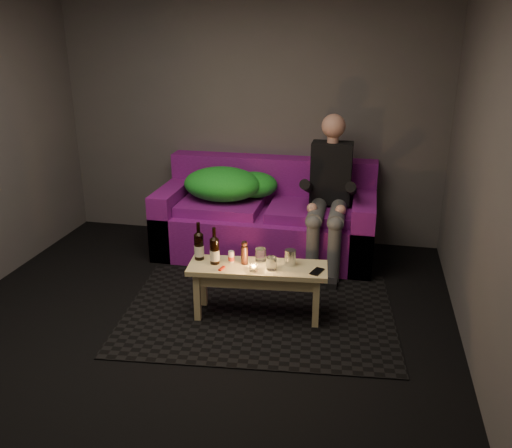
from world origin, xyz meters
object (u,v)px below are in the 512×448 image
(coffee_table, at_px, (258,275))
(steel_cup, at_px, (290,257))
(person, at_px, (329,191))
(beer_bottle_b, at_px, (215,250))
(sofa, at_px, (267,220))
(beer_bottle_a, at_px, (199,246))

(coffee_table, height_order, steel_cup, steel_cup)
(coffee_table, bearing_deg, person, 68.89)
(steel_cup, bearing_deg, beer_bottle_b, -170.25)
(sofa, xyz_separation_m, beer_bottle_b, (-0.16, -1.35, 0.22))
(steel_cup, bearing_deg, coffee_table, -162.83)
(sofa, relative_size, beer_bottle_b, 7.13)
(beer_bottle_a, bearing_deg, coffee_table, -3.75)
(sofa, distance_m, beer_bottle_b, 1.38)
(beer_bottle_b, xyz_separation_m, steel_cup, (0.58, 0.10, -0.05))
(coffee_table, distance_m, steel_cup, 0.29)
(sofa, xyz_separation_m, coffee_table, (0.18, -1.33, 0.03))
(steel_cup, bearing_deg, beer_bottle_a, -176.58)
(sofa, bearing_deg, beer_bottle_a, -103.05)
(beer_bottle_a, distance_m, beer_bottle_b, 0.15)
(sofa, bearing_deg, steel_cup, -71.31)
(sofa, height_order, steel_cup, sofa)
(coffee_table, bearing_deg, beer_bottle_a, 176.25)
(sofa, relative_size, person, 1.50)
(beer_bottle_a, relative_size, beer_bottle_b, 1.03)
(coffee_table, bearing_deg, steel_cup, 17.17)
(beer_bottle_b, bearing_deg, person, 56.40)
(beer_bottle_b, bearing_deg, steel_cup, 9.75)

